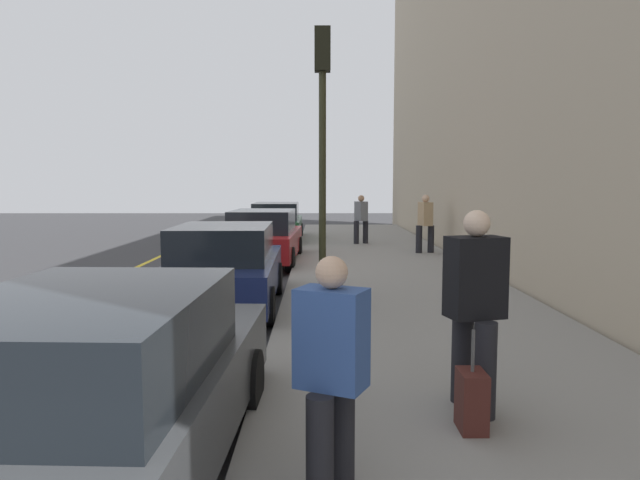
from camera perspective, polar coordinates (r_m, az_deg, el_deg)
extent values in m
plane|color=#333335|center=(15.68, -6.24, -2.68)|extent=(56.00, 56.00, 0.00)
cube|color=gray|center=(15.66, 5.86, -2.41)|extent=(28.00, 4.60, 0.15)
cube|color=gold|center=(16.33, -17.48, -2.57)|extent=(28.00, 0.14, 0.01)
cube|color=white|center=(21.05, -2.76, -0.24)|extent=(4.91, 0.56, 0.22)
cylinder|color=black|center=(6.35, -22.49, -12.54)|extent=(0.65, 0.24, 0.64)
cylinder|color=black|center=(5.87, -6.95, -13.62)|extent=(0.65, 0.24, 0.64)
cube|color=#383A3D|center=(4.70, -20.42, -15.44)|extent=(4.69, 1.97, 0.64)
cube|color=black|center=(4.31, -21.88, -8.75)|extent=(2.46, 1.69, 0.60)
cylinder|color=black|center=(12.11, -12.26, -3.70)|extent=(0.64, 0.23, 0.64)
cylinder|color=black|center=(11.90, -4.28, -3.75)|extent=(0.64, 0.23, 0.64)
cylinder|color=black|center=(9.50, -15.38, -6.33)|extent=(0.64, 0.23, 0.64)
cylinder|color=black|center=(9.24, -5.15, -6.48)|extent=(0.64, 0.23, 0.64)
cube|color=navy|center=(10.60, -9.22, -3.47)|extent=(4.42, 1.89, 0.64)
cube|color=black|center=(10.31, -9.44, -0.25)|extent=(2.31, 1.65, 0.60)
cylinder|color=black|center=(17.70, -7.60, -0.71)|extent=(0.65, 0.24, 0.64)
cylinder|color=black|center=(17.50, -2.17, -0.74)|extent=(0.65, 0.24, 0.64)
cylinder|color=black|center=(15.00, -9.34, -1.87)|extent=(0.65, 0.24, 0.64)
cylinder|color=black|center=(14.76, -2.93, -1.92)|extent=(0.65, 0.24, 0.64)
cube|color=maroon|center=(16.19, -5.49, -0.30)|extent=(4.52, 1.96, 0.64)
cube|color=black|center=(15.91, -5.61, 1.83)|extent=(2.37, 1.68, 0.60)
cylinder|color=black|center=(23.49, -6.07, 0.85)|extent=(0.64, 0.22, 0.64)
cylinder|color=black|center=(23.38, -1.97, 0.86)|extent=(0.64, 0.22, 0.64)
cylinder|color=black|center=(20.68, -6.82, 0.20)|extent=(0.64, 0.22, 0.64)
cylinder|color=black|center=(20.56, -2.16, 0.21)|extent=(0.64, 0.22, 0.64)
cube|color=#1E512D|center=(21.99, -4.25, 1.26)|extent=(4.58, 1.83, 0.64)
cube|color=black|center=(21.72, -4.30, 2.85)|extent=(2.39, 1.62, 0.60)
cylinder|color=black|center=(5.87, 13.70, -11.03)|extent=(0.20, 0.20, 0.87)
cylinder|color=black|center=(5.53, 15.78, -12.12)|extent=(0.20, 0.20, 0.87)
cube|color=black|center=(5.52, 14.91, -3.52)|extent=(0.43, 0.57, 0.74)
sphere|color=beige|center=(5.46, 15.04, 1.58)|extent=(0.24, 0.24, 0.24)
cylinder|color=black|center=(3.94, -0.01, -20.21)|extent=(0.18, 0.18, 0.77)
cylinder|color=black|center=(4.24, 2.15, -18.28)|extent=(0.18, 0.18, 0.77)
cube|color=#335193|center=(3.84, 1.13, -9.56)|extent=(0.44, 0.52, 0.65)
sphere|color=#D8AD8C|center=(3.76, 1.14, -3.17)|extent=(0.21, 0.21, 0.21)
cylinder|color=black|center=(17.78, 9.63, 0.07)|extent=(0.19, 0.19, 0.82)
cylinder|color=black|center=(17.94, 10.76, 0.10)|extent=(0.19, 0.19, 0.82)
cube|color=tan|center=(17.80, 10.24, 2.52)|extent=(0.53, 0.40, 0.70)
sphere|color=#D8AD8C|center=(17.79, 10.26, 4.01)|extent=(0.23, 0.23, 0.23)
cylinder|color=black|center=(20.20, 3.57, 0.74)|extent=(0.18, 0.18, 0.79)
cylinder|color=black|center=(20.39, 4.46, 0.78)|extent=(0.18, 0.18, 0.79)
cube|color=slate|center=(20.25, 4.03, 2.82)|extent=(0.53, 0.46, 0.67)
sphere|color=tan|center=(20.23, 4.04, 4.07)|extent=(0.22, 0.22, 0.22)
cylinder|color=#2D2D19|center=(9.78, 0.24, 4.77)|extent=(0.12, 0.12, 3.92)
cube|color=black|center=(10.02, 0.24, 18.08)|extent=(0.26, 0.26, 0.70)
sphere|color=red|center=(10.21, 0.24, 19.05)|extent=(0.14, 0.14, 0.14)
sphere|color=orange|center=(10.16, 0.24, 17.85)|extent=(0.14, 0.14, 0.14)
sphere|color=green|center=(10.12, 0.24, 16.63)|extent=(0.14, 0.14, 0.14)
cube|color=#471E19|center=(5.30, 14.57, -14.94)|extent=(0.34, 0.22, 0.51)
cylinder|color=#4C4C4C|center=(5.17, 14.69, -10.41)|extent=(0.03, 0.03, 0.36)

